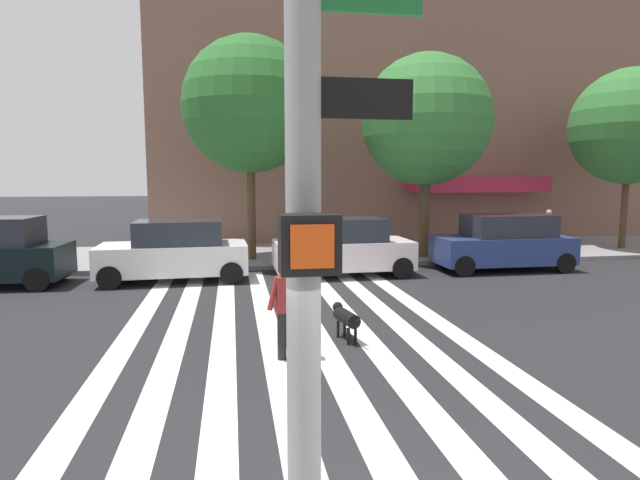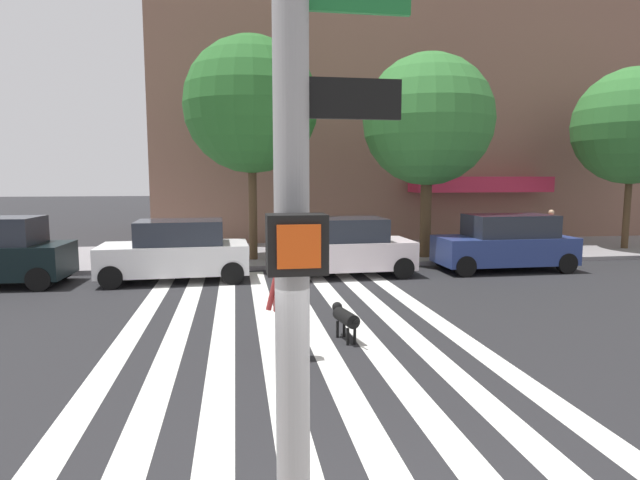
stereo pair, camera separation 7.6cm
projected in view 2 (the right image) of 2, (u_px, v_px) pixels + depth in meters
The scene contains 13 objects.
ground_plane at pixel (305, 329), 10.50m from camera, with size 160.00×160.00×0.00m, color #232326.
sidewalk_far at pixel (271, 254), 20.16m from camera, with size 80.00×6.00×0.15m, color gray.
crosswalk_stripes at pixel (291, 329), 10.46m from camera, with size 6.75×13.13×0.01m.
traffic_light_pole at pixel (293, 80), 2.47m from camera, with size 0.74×0.46×5.80m.
parked_car_behind_first at pixel (176, 251), 15.35m from camera, with size 4.33×2.15×1.80m.
parked_car_third_in_line at pixel (345, 248), 16.17m from camera, with size 4.29×2.08×1.81m.
parked_car_fourth_in_line at pixel (505, 243), 17.03m from camera, with size 4.41×1.91×1.85m.
street_tree_nearest at pixel (251, 106), 17.92m from camera, with size 4.68×4.68×7.74m.
street_tree_middle at pixel (428, 120), 18.54m from camera, with size 4.68×4.68×7.30m.
street_tree_further at pixel (633, 126), 20.85m from camera, with size 4.66×4.66×7.30m.
pedestrian_dog_walker at pixel (286, 305), 8.67m from camera, with size 0.71×0.31×1.64m.
dog_on_leash at pixel (345, 317), 9.74m from camera, with size 0.40×1.10×0.65m.
pedestrian_bystander at pixel (550, 228), 20.62m from camera, with size 0.62×0.49×1.64m.
Camera 2 is at (-1.35, -3.26, 3.06)m, focal length 29.03 mm.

